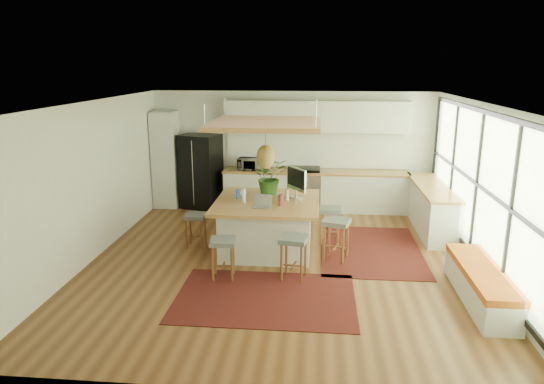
# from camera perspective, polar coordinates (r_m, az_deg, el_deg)

# --- Properties ---
(floor) EXTENTS (7.00, 7.00, 0.00)m
(floor) POSITION_cam_1_polar(r_m,az_deg,el_deg) (8.58, 1.03, -8.00)
(floor) COLOR #532F17
(floor) RESTS_ON ground
(ceiling) EXTENTS (7.00, 7.00, 0.00)m
(ceiling) POSITION_cam_1_polar(r_m,az_deg,el_deg) (7.94, 1.12, 10.28)
(ceiling) COLOR white
(ceiling) RESTS_ON ground
(wall_back) EXTENTS (6.50, 0.00, 6.50)m
(wall_back) POSITION_cam_1_polar(r_m,az_deg,el_deg) (11.58, 2.39, 4.91)
(wall_back) COLOR silver
(wall_back) RESTS_ON ground
(wall_front) EXTENTS (6.50, 0.00, 6.50)m
(wall_front) POSITION_cam_1_polar(r_m,az_deg,el_deg) (4.85, -2.12, -9.11)
(wall_front) COLOR silver
(wall_front) RESTS_ON ground
(wall_left) EXTENTS (0.00, 7.00, 7.00)m
(wall_left) POSITION_cam_1_polar(r_m,az_deg,el_deg) (9.00, -20.05, 1.20)
(wall_left) COLOR silver
(wall_left) RESTS_ON ground
(wall_right) EXTENTS (0.00, 7.00, 7.00)m
(wall_right) POSITION_cam_1_polar(r_m,az_deg,el_deg) (8.56, 23.32, 0.23)
(wall_right) COLOR silver
(wall_right) RESTS_ON ground
(window_wall) EXTENTS (0.10, 6.20, 2.60)m
(window_wall) POSITION_cam_1_polar(r_m,az_deg,el_deg) (8.54, 23.16, 0.56)
(window_wall) COLOR black
(window_wall) RESTS_ON wall_right
(pantry) EXTENTS (0.55, 0.60, 2.25)m
(pantry) POSITION_cam_1_polar(r_m,az_deg,el_deg) (11.83, -12.15, 3.70)
(pantry) COLOR silver
(pantry) RESTS_ON floor
(back_counter_base) EXTENTS (4.20, 0.60, 0.88)m
(back_counter_base) POSITION_cam_1_polar(r_m,az_deg,el_deg) (11.44, 5.01, 0.08)
(back_counter_base) COLOR silver
(back_counter_base) RESTS_ON floor
(back_counter_top) EXTENTS (4.24, 0.64, 0.05)m
(back_counter_top) POSITION_cam_1_polar(r_m,az_deg,el_deg) (11.33, 5.06, 2.34)
(back_counter_top) COLOR olive
(back_counter_top) RESTS_ON back_counter_base
(backsplash) EXTENTS (4.20, 0.02, 0.80)m
(backsplash) POSITION_cam_1_polar(r_m,az_deg,el_deg) (11.54, 5.12, 4.83)
(backsplash) COLOR white
(backsplash) RESTS_ON wall_back
(upper_cabinets) EXTENTS (4.20, 0.34, 0.70)m
(upper_cabinets) POSITION_cam_1_polar(r_m,az_deg,el_deg) (11.28, 5.21, 8.70)
(upper_cabinets) COLOR silver
(upper_cabinets) RESTS_ON wall_back
(range) EXTENTS (0.76, 0.62, 1.00)m
(range) POSITION_cam_1_polar(r_m,az_deg,el_deg) (11.43, 3.76, 0.40)
(range) COLOR #A5A5AA
(range) RESTS_ON floor
(right_counter_base) EXTENTS (0.60, 2.50, 0.88)m
(right_counter_base) POSITION_cam_1_polar(r_m,az_deg,el_deg) (10.56, 17.97, -1.82)
(right_counter_base) COLOR silver
(right_counter_base) RESTS_ON floor
(right_counter_top) EXTENTS (0.64, 2.54, 0.05)m
(right_counter_top) POSITION_cam_1_polar(r_m,az_deg,el_deg) (10.45, 18.16, 0.60)
(right_counter_top) COLOR olive
(right_counter_top) RESTS_ON right_counter_base
(window_bench) EXTENTS (0.52, 2.00, 0.50)m
(window_bench) POSITION_cam_1_polar(r_m,az_deg,el_deg) (7.73, 23.01, -9.87)
(window_bench) COLOR silver
(window_bench) RESTS_ON floor
(ceiling_panel) EXTENTS (1.86, 1.86, 0.80)m
(ceiling_panel) POSITION_cam_1_polar(r_m,az_deg,el_deg) (8.44, -0.74, 6.10)
(ceiling_panel) COLOR olive
(ceiling_panel) RESTS_ON ceiling
(rug_near) EXTENTS (2.60, 1.80, 0.01)m
(rug_near) POSITION_cam_1_polar(r_m,az_deg,el_deg) (7.33, -0.79, -12.11)
(rug_near) COLOR black
(rug_near) RESTS_ON floor
(rug_right) EXTENTS (1.80, 2.60, 0.01)m
(rug_right) POSITION_cam_1_polar(r_m,az_deg,el_deg) (9.24, 11.31, -6.58)
(rug_right) COLOR black
(rug_right) RESTS_ON floor
(fridge) EXTENTS (1.02, 0.89, 1.73)m
(fridge) POSITION_cam_1_polar(r_m,az_deg,el_deg) (11.63, -8.27, 2.68)
(fridge) COLOR black
(fridge) RESTS_ON floor
(island) EXTENTS (1.85, 1.85, 0.93)m
(island) POSITION_cam_1_polar(r_m,az_deg,el_deg) (8.92, -0.55, -3.91)
(island) COLOR olive
(island) RESTS_ON floor
(stool_near_left) EXTENTS (0.42, 0.42, 0.66)m
(stool_near_left) POSITION_cam_1_polar(r_m,az_deg,el_deg) (7.84, -5.68, -7.53)
(stool_near_left) COLOR #4C5254
(stool_near_left) RESTS_ON floor
(stool_near_right) EXTENTS (0.48, 0.48, 0.70)m
(stool_near_right) POSITION_cam_1_polar(r_m,az_deg,el_deg) (7.80, 2.52, -7.57)
(stool_near_right) COLOR #4C5254
(stool_near_right) RESTS_ON floor
(stool_right_front) EXTENTS (0.53, 0.53, 0.73)m
(stool_right_front) POSITION_cam_1_polar(r_m,az_deg,el_deg) (8.60, 7.42, -5.54)
(stool_right_front) COLOR #4C5254
(stool_right_front) RESTS_ON floor
(stool_right_back) EXTENTS (0.44, 0.44, 0.69)m
(stool_right_back) POSITION_cam_1_polar(r_m,az_deg,el_deg) (9.39, 6.73, -3.77)
(stool_right_back) COLOR #4C5254
(stool_right_back) RESTS_ON floor
(stool_left_side) EXTENTS (0.38, 0.38, 0.63)m
(stool_left_side) POSITION_cam_1_polar(r_m,az_deg,el_deg) (9.24, -8.82, -4.16)
(stool_left_side) COLOR #4C5254
(stool_left_side) RESTS_ON floor
(laptop) EXTENTS (0.37, 0.39, 0.23)m
(laptop) POSITION_cam_1_polar(r_m,az_deg,el_deg) (8.34, -1.20, -1.03)
(laptop) COLOR #A5A5AA
(laptop) RESTS_ON island
(monitor) EXTENTS (0.53, 0.63, 0.57)m
(monitor) POSITION_cam_1_polar(r_m,az_deg,el_deg) (8.94, 2.84, 0.95)
(monitor) COLOR #A5A5AA
(monitor) RESTS_ON island
(microwave) EXTENTS (0.50, 0.31, 0.32)m
(microwave) POSITION_cam_1_polar(r_m,az_deg,el_deg) (11.39, -2.73, 3.40)
(microwave) COLOR #A5A5AA
(microwave) RESTS_ON back_counter_top
(island_plant) EXTENTS (0.89, 0.90, 0.53)m
(island_plant) POSITION_cam_1_polar(r_m,az_deg,el_deg) (9.16, -0.29, 1.33)
(island_plant) COLOR #1E4C19
(island_plant) RESTS_ON island
(island_bowl) EXTENTS (0.22, 0.22, 0.05)m
(island_bowl) POSITION_cam_1_polar(r_m,az_deg,el_deg) (9.12, -3.60, -0.30)
(island_bowl) COLOR beige
(island_bowl) RESTS_ON island
(island_bottle_0) EXTENTS (0.07, 0.07, 0.19)m
(island_bottle_0) POSITION_cam_1_polar(r_m,az_deg,el_deg) (8.93, -4.01, -0.18)
(island_bottle_0) COLOR blue
(island_bottle_0) RESTS_ON island
(island_bottle_1) EXTENTS (0.07, 0.07, 0.19)m
(island_bottle_1) POSITION_cam_1_polar(r_m,az_deg,el_deg) (8.67, -3.30, -0.62)
(island_bottle_1) COLOR white
(island_bottle_1) RESTS_ON island
(island_bottle_2) EXTENTS (0.07, 0.07, 0.19)m
(island_bottle_2) POSITION_cam_1_polar(r_m,az_deg,el_deg) (8.45, 0.91, -1.00)
(island_bottle_2) COLOR maroon
(island_bottle_2) RESTS_ON island
(island_bottle_3) EXTENTS (0.07, 0.07, 0.19)m
(island_bottle_3) POSITION_cam_1_polar(r_m,az_deg,el_deg) (8.78, 1.74, -0.40)
(island_bottle_3) COLOR beige
(island_bottle_3) RESTS_ON island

